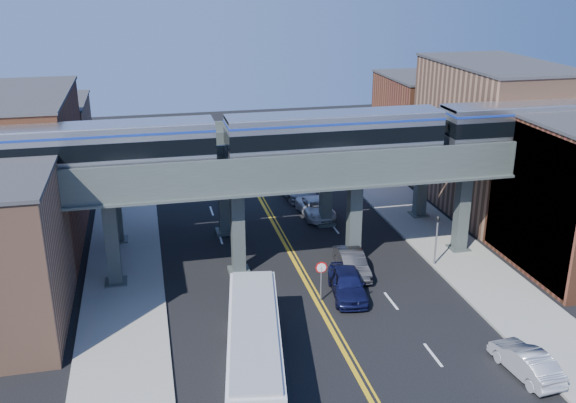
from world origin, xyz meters
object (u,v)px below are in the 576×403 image
traffic_signal (437,235)px  car_parked_curb (526,362)px  transit_train (335,135)px  car_lane_a (348,283)px  stop_sign (321,275)px  car_lane_b (352,263)px  transit_bus (254,351)px  car_lane_d (295,187)px  car_lane_c (316,208)px

traffic_signal → car_parked_curb: bearing=-94.3°
transit_train → car_parked_curb: (5.79, -14.57, -8.40)m
transit_train → car_lane_a: (-0.38, -4.72, -8.28)m
stop_sign → traffic_signal: traffic_signal is taller
traffic_signal → car_parked_curb: 12.70m
stop_sign → car_lane_b: size_ratio=0.57×
stop_sign → car_lane_a: 2.03m
stop_sign → transit_bus: bearing=-127.6°
car_lane_b → traffic_signal: bearing=1.9°
transit_train → car_lane_d: 16.44m
stop_sign → car_lane_a: (1.79, 0.28, -0.91)m
car_lane_a → car_lane_b: (1.24, 2.89, -0.08)m
car_parked_curb → transit_train: bearing=-74.1°
stop_sign → car_lane_d: size_ratio=0.44×
transit_bus → car_lane_a: (7.10, 7.17, -0.68)m
traffic_signal → transit_bus: 17.33m
transit_train → transit_bus: transit_train is taller
traffic_signal → car_lane_d: 17.32m
car_lane_a → stop_sign: bearing=-163.3°
car_lane_c → car_lane_a: bearing=-99.1°
stop_sign → car_lane_b: 4.49m
car_lane_b → car_lane_c: (0.42, 10.79, -0.06)m
stop_sign → traffic_signal: bearing=18.6°
car_lane_a → transit_bus: bearing=-126.9°
stop_sign → car_parked_curb: size_ratio=0.60×
car_lane_d → car_parked_curb: car_lane_d is taller
car_lane_d → traffic_signal: bearing=-74.5°
stop_sign → car_lane_c: bearing=76.1°
transit_train → transit_bus: (-7.48, -11.89, -7.60)m
transit_train → car_lane_c: size_ratio=8.68×
car_lane_a → car_lane_d: size_ratio=0.83×
traffic_signal → car_lane_c: size_ratio=0.82×
transit_train → traffic_signal: size_ratio=10.65×
car_lane_a → car_parked_curb: car_lane_a is taller
car_lane_a → car_lane_d: 18.95m
car_lane_b → car_lane_d: car_lane_d is taller
car_lane_b → car_lane_d: (-0.08, 16.03, 0.11)m
car_lane_a → car_parked_curb: size_ratio=1.13×
stop_sign → transit_bus: size_ratio=0.22×
traffic_signal → car_lane_b: size_ratio=0.89×
transit_train → transit_bus: 15.97m
transit_bus → car_lane_b: bearing=-30.6°
stop_sign → car_lane_c: (3.44, 13.96, -1.06)m
transit_bus → car_parked_curb: bearing=-92.4°
car_lane_b → car_parked_curb: bearing=-65.3°
transit_bus → car_lane_c: (8.75, 20.84, -0.83)m
transit_train → stop_sign: transit_train is taller
car_parked_curb → car_lane_c: bearing=-84.9°
transit_train → traffic_signal: transit_train is taller
transit_train → car_parked_curb: bearing=-68.3°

